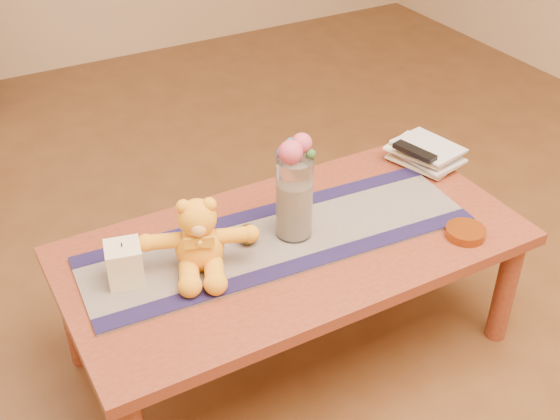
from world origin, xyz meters
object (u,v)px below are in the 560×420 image
pillar_candle (125,263)px  book_bottom (410,169)px  teddy_bear (199,235)px  tv_remote (415,152)px  bronze_ball (248,234)px  amber_dish (465,232)px  glass_vase (294,198)px

pillar_candle → book_bottom: size_ratio=0.52×
teddy_bear → book_bottom: 0.87m
pillar_candle → tv_remote: (1.06, 0.08, 0.02)m
pillar_candle → book_bottom: (1.06, 0.09, -0.06)m
tv_remote → bronze_ball: bearing=173.3°
book_bottom → pillar_candle: bearing=167.5°
teddy_bear → amber_dish: bearing=2.3°
book_bottom → amber_dish: (-0.09, -0.39, 0.00)m
pillar_candle → book_bottom: bearing=4.8°
teddy_bear → tv_remote: size_ratio=1.98×
teddy_bear → tv_remote: bearing=28.7°
pillar_candle → bronze_ball: pillar_candle is taller
glass_vase → tv_remote: size_ratio=1.62×
bronze_ball → book_bottom: 0.70m
pillar_candle → bronze_ball: 0.38m
tv_remote → amber_dish: 0.39m
tv_remote → teddy_bear: bearing=173.6°
amber_dish → pillar_candle: bearing=163.1°
book_bottom → teddy_bear: bearing=171.2°
amber_dish → glass_vase: bearing=150.4°
teddy_bear → pillar_candle: (-0.21, 0.04, -0.05)m
book_bottom → tv_remote: size_ratio=1.39×
bronze_ball → amber_dish: (0.60, -0.28, -0.03)m
teddy_bear → amber_dish: size_ratio=2.59×
bronze_ball → pillar_candle: bearing=178.0°
bronze_ball → glass_vase: bearing=-9.8°
book_bottom → tv_remote: (0.00, -0.01, 0.07)m
pillar_candle → amber_dish: size_ratio=0.95×
glass_vase → bronze_ball: (-0.14, 0.03, -0.10)m
glass_vase → book_bottom: (0.54, 0.13, -0.13)m
tv_remote → amber_dish: (-0.09, -0.38, -0.07)m
book_bottom → amber_dish: size_ratio=1.83×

